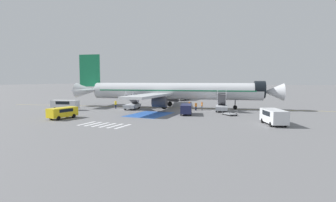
# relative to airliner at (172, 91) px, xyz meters

# --- Properties ---
(ground_plane) EXTENTS (600.00, 600.00, 0.00)m
(ground_plane) POSITION_rel_airliner_xyz_m (1.26, -0.82, -3.64)
(ground_plane) COLOR slate
(apron_leadline_yellow) EXTENTS (78.38, 16.88, 0.01)m
(apron_leadline_yellow) POSITION_rel_airliner_xyz_m (0.71, 0.15, -3.64)
(apron_leadline_yellow) COLOR gold
(apron_leadline_yellow) RESTS_ON ground_plane
(apron_stand_patch_blue) EXTENTS (6.22, 8.73, 0.01)m
(apron_stand_patch_blue) POSITION_rel_airliner_xyz_m (0.71, -11.66, -3.64)
(apron_stand_patch_blue) COLOR #2856A8
(apron_stand_patch_blue) RESTS_ON ground_plane
(apron_walkway_bar_0) EXTENTS (0.44, 3.60, 0.01)m
(apron_walkway_bar_0) POSITION_rel_airliner_xyz_m (-2.89, -23.57, -3.64)
(apron_walkway_bar_0) COLOR silver
(apron_walkway_bar_0) RESTS_ON ground_plane
(apron_walkway_bar_1) EXTENTS (0.44, 3.60, 0.01)m
(apron_walkway_bar_1) POSITION_rel_airliner_xyz_m (-1.69, -23.57, -3.64)
(apron_walkway_bar_1) COLOR silver
(apron_walkway_bar_1) RESTS_ON ground_plane
(apron_walkway_bar_2) EXTENTS (0.44, 3.60, 0.01)m
(apron_walkway_bar_2) POSITION_rel_airliner_xyz_m (-0.49, -23.57, -3.64)
(apron_walkway_bar_2) COLOR silver
(apron_walkway_bar_2) RESTS_ON ground_plane
(apron_walkway_bar_3) EXTENTS (0.44, 3.60, 0.01)m
(apron_walkway_bar_3) POSITION_rel_airliner_xyz_m (0.71, -23.57, -3.64)
(apron_walkway_bar_3) COLOR silver
(apron_walkway_bar_3) RESTS_ON ground_plane
(apron_walkway_bar_4) EXTENTS (0.44, 3.60, 0.01)m
(apron_walkway_bar_4) POSITION_rel_airliner_xyz_m (1.91, -23.57, -3.64)
(apron_walkway_bar_4) COLOR silver
(apron_walkway_bar_4) RESTS_ON ground_plane
(apron_walkway_bar_5) EXTENTS (0.44, 3.60, 0.01)m
(apron_walkway_bar_5) POSITION_rel_airliner_xyz_m (3.11, -23.57, -3.64)
(apron_walkway_bar_5) COLOR silver
(apron_walkway_bar_5) RESTS_ON ground_plane
(airliner) EXTENTS (44.96, 32.43, 11.82)m
(airliner) POSITION_rel_airliner_xyz_m (0.00, 0.00, 0.00)
(airliner) COLOR silver
(airliner) RESTS_ON ground_plane
(boarding_stairs_forward) EXTENTS (3.15, 5.52, 4.25)m
(boarding_stairs_forward) POSITION_rel_airliner_xyz_m (11.32, -1.99, -2.62)
(boarding_stairs_forward) COLOR #ADB2BA
(boarding_stairs_forward) RESTS_ON ground_plane
(boarding_stairs_aft) EXTENTS (3.15, 5.52, 3.83)m
(boarding_stairs_aft) POSITION_rel_airliner_xyz_m (-6.33, -5.75, -2.68)
(boarding_stairs_aft) COLOR #ADB2BA
(boarding_stairs_aft) RESTS_ON ground_plane
(fuel_tanker) EXTENTS (3.07, 10.66, 3.29)m
(fuel_tanker) POSITION_rel_airliner_xyz_m (-5.33, 23.41, -1.99)
(fuel_tanker) COLOR #38383D
(fuel_tanker) RESTS_ON ground_plane
(service_van_0) EXTENTS (5.65, 3.15, 1.99)m
(service_van_0) POSITION_rel_airliner_xyz_m (-17.97, -12.51, -2.44)
(service_van_0) COLOR silver
(service_van_0) RESTS_ON ground_plane
(service_van_1) EXTENTS (3.91, 5.44, 2.06)m
(service_van_1) POSITION_rel_airliner_xyz_m (21.01, -14.20, -2.40)
(service_van_1) COLOR silver
(service_van_1) RESTS_ON ground_plane
(service_van_2) EXTENTS (2.28, 4.78, 1.73)m
(service_van_2) POSITION_rel_airliner_xyz_m (-9.45, -21.47, -2.58)
(service_van_2) COLOR yellow
(service_van_2) RESTS_ON ground_plane
(service_van_3) EXTENTS (3.20, 5.01, 1.77)m
(service_van_3) POSITION_rel_airliner_xyz_m (6.61, -9.03, -2.56)
(service_van_3) COLOR #1E234C
(service_van_3) RESTS_ON ground_plane
(baggage_cart) EXTENTS (2.89, 2.90, 0.87)m
(baggage_cart) POSITION_rel_airliner_xyz_m (13.78, -6.99, -3.39)
(baggage_cart) COLOR gray
(baggage_cart) RESTS_ON ground_plane
(ground_crew_0) EXTENTS (0.49, 0.40, 1.62)m
(ground_crew_0) POSITION_rel_airliner_xyz_m (6.30, -2.51, -2.72)
(ground_crew_0) COLOR #191E38
(ground_crew_0) RESTS_ON ground_plane
(ground_crew_1) EXTENTS (0.43, 0.49, 1.74)m
(ground_crew_1) POSITION_rel_airliner_xyz_m (-10.30, -6.06, -2.64)
(ground_crew_1) COLOR #191E38
(ground_crew_1) RESTS_ON ground_plane
(ground_crew_2) EXTENTS (0.41, 0.49, 1.74)m
(ground_crew_2) POSITION_rel_airliner_xyz_m (7.22, -1.40, -2.64)
(ground_crew_2) COLOR #2D2D33
(ground_crew_2) RESTS_ON ground_plane
(ground_crew_3) EXTENTS (0.28, 0.45, 1.78)m
(ground_crew_3) POSITION_rel_airliner_xyz_m (4.96, -2.62, -2.61)
(ground_crew_3) COLOR black
(ground_crew_3) RESTS_ON ground_plane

